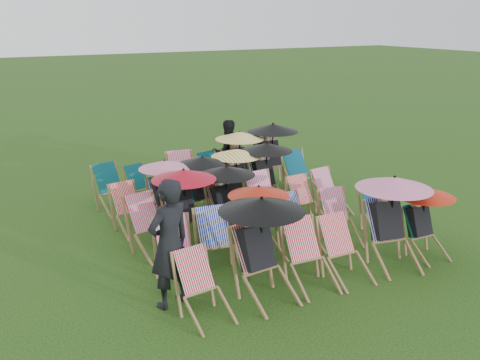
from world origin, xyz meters
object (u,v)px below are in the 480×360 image
deckchair_0 (204,288)px  person_rear (227,152)px  person_left (169,244)px  deckchair_5 (425,221)px  deckchair_29 (273,153)px

deckchair_0 → person_rear: size_ratio=0.57×
person_left → deckchair_0: bearing=98.1°
deckchair_0 → person_rear: (3.07, 5.13, 0.34)m
deckchair_0 → person_rear: person_rear is taller
deckchair_5 → person_rear: (-0.98, 5.15, 0.17)m
deckchair_5 → person_left: person_left is taller
deckchair_0 → person_left: 0.76m
deckchair_29 → deckchair_0: bearing=-126.8°
person_rear → deckchair_5: bearing=108.3°
deckchair_5 → deckchair_0: bearing=-178.1°
deckchair_0 → deckchair_29: size_ratio=0.61×
deckchair_5 → deckchair_29: bearing=92.5°
deckchair_0 → person_rear: 5.99m
deckchair_0 → deckchair_5: deckchair_5 is taller
person_left → person_rear: person_left is taller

